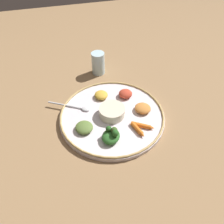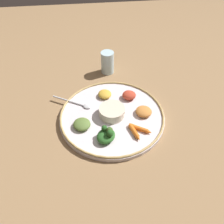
% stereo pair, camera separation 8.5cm
% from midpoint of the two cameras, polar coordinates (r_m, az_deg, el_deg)
% --- Properties ---
extents(ground_plane, '(2.40, 2.40, 0.00)m').
position_cam_midpoint_polar(ground_plane, '(0.87, -2.79, -1.59)').
color(ground_plane, olive).
extents(platter, '(0.40, 0.40, 0.02)m').
position_cam_midpoint_polar(platter, '(0.86, -2.80, -1.22)').
color(platter, silver).
rests_on(platter, ground_plane).
extents(platter_rim, '(0.40, 0.40, 0.01)m').
position_cam_midpoint_polar(platter_rim, '(0.86, -2.83, -0.71)').
color(platter_rim, tan).
rests_on(platter_rim, platter).
extents(center_bowl, '(0.10, 0.10, 0.04)m').
position_cam_midpoint_polar(center_bowl, '(0.84, -2.87, 0.06)').
color(center_bowl, beige).
rests_on(center_bowl, platter).
extents(spoon, '(0.10, 0.16, 0.01)m').
position_cam_midpoint_polar(spoon, '(0.90, -11.91, 1.09)').
color(spoon, silver).
rests_on(spoon, platter).
extents(greens_pile, '(0.09, 0.09, 0.05)m').
position_cam_midpoint_polar(greens_pile, '(0.77, -3.35, -6.07)').
color(greens_pile, '#2D6628').
rests_on(greens_pile, platter).
extents(carrot_near_spoon, '(0.07, 0.03, 0.02)m').
position_cam_midpoint_polar(carrot_near_spoon, '(0.80, 3.62, -4.68)').
color(carrot_near_spoon, orange).
rests_on(carrot_near_spoon, platter).
extents(carrot_outer, '(0.06, 0.08, 0.02)m').
position_cam_midpoint_polar(carrot_outer, '(0.81, 4.75, -3.60)').
color(carrot_outer, orange).
rests_on(carrot_outer, platter).
extents(mound_berbere_red, '(0.06, 0.06, 0.03)m').
position_cam_midpoint_polar(mound_berbere_red, '(0.92, 0.81, 4.53)').
color(mound_berbere_red, '#B73D28').
rests_on(mound_berbere_red, platter).
extents(mound_collards, '(0.09, 0.09, 0.02)m').
position_cam_midpoint_polar(mound_collards, '(0.81, -10.06, -4.01)').
color(mound_collards, '#567033').
rests_on(mound_collards, platter).
extents(mound_squash, '(0.09, 0.09, 0.02)m').
position_cam_midpoint_polar(mound_squash, '(0.87, 5.04, 0.80)').
color(mound_squash, '#C67A38').
rests_on(mound_squash, platter).
extents(mound_lentil_yellow, '(0.07, 0.07, 0.02)m').
position_cam_midpoint_polar(mound_lentil_yellow, '(0.93, -5.40, 4.19)').
color(mound_lentil_yellow, gold).
rests_on(mound_lentil_yellow, platter).
extents(drinking_glass, '(0.06, 0.06, 0.10)m').
position_cam_midpoint_polar(drinking_glass, '(1.07, -5.81, 11.77)').
color(drinking_glass, silver).
rests_on(drinking_glass, ground_plane).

